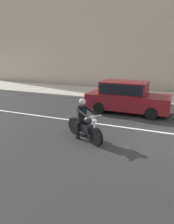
% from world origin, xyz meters
% --- Properties ---
extents(ground_plane, '(80.00, 80.00, 0.00)m').
position_xyz_m(ground_plane, '(0.00, 0.00, 0.00)').
color(ground_plane, '#272727').
extents(sidewalk_slab, '(40.00, 4.40, 0.14)m').
position_xyz_m(sidewalk_slab, '(0.00, 8.00, 0.07)').
color(sidewalk_slab, '#A8A399').
rests_on(sidewalk_slab, ground_plane).
extents(lane_marking_stripe, '(18.00, 0.14, 0.01)m').
position_xyz_m(lane_marking_stripe, '(-0.23, 0.90, 0.00)').
color(lane_marking_stripe, silver).
rests_on(lane_marking_stripe, ground_plane).
extents(motorcycle_with_rider_black_leather, '(1.91, 1.24, 1.58)m').
position_xyz_m(motorcycle_with_rider_black_leather, '(-2.92, -0.97, 0.64)').
color(motorcycle_with_rider_black_leather, black).
rests_on(motorcycle_with_rider_black_leather, ground_plane).
extents(parked_sedan_maroon, '(4.41, 1.82, 1.72)m').
position_xyz_m(parked_sedan_maroon, '(-2.29, 3.34, 0.88)').
color(parked_sedan_maroon, maroon).
rests_on(parked_sedan_maroon, ground_plane).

